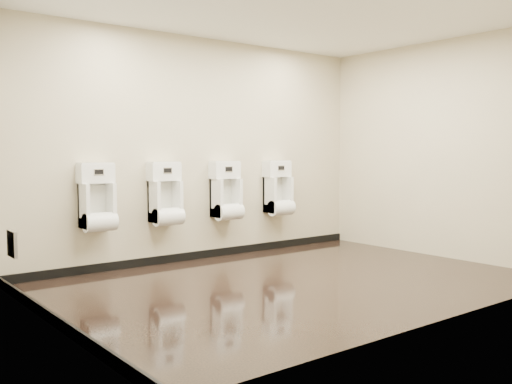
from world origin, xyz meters
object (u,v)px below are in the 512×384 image
urinal_1 (166,199)px  urinal_3 (279,192)px  access_panel (12,244)px  urinal_2 (226,195)px  urinal_0 (98,202)px

urinal_1 → urinal_3: same height
access_panel → urinal_2: urinal_2 is taller
urinal_0 → urinal_1: same height
urinal_1 → urinal_2: (0.89, 0.00, 0.00)m
urinal_0 → urinal_3: bearing=0.0°
access_panel → urinal_0: urinal_0 is taller
urinal_3 → access_panel: bearing=-173.4°
access_panel → urinal_1: (1.87, 0.42, 0.31)m
urinal_1 → urinal_3: size_ratio=1.00×
access_panel → urinal_2: size_ratio=0.34×
urinal_1 → access_panel: bearing=-167.4°
urinal_0 → urinal_3: same height
urinal_0 → urinal_2: size_ratio=1.00×
access_panel → urinal_1: 1.94m
access_panel → urinal_0: 1.14m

